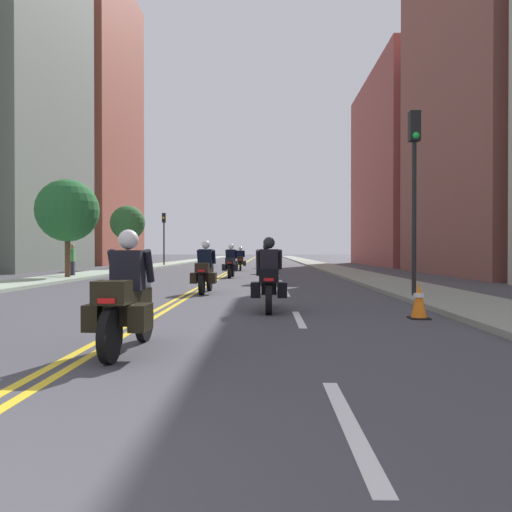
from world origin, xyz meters
TOP-DOWN VIEW (x-y plane):
  - ground_plane at (0.00, 48.00)m, footprint 264.00×264.00m
  - sidewalk_left at (-7.12, 48.00)m, footprint 2.44×144.00m
  - sidewalk_right at (7.12, 48.00)m, footprint 2.44×144.00m
  - centreline_yellow_inner at (-0.12, 48.00)m, footprint 0.12×132.00m
  - centreline_yellow_outer at (0.12, 48.00)m, footprint 0.12×132.00m
  - lane_dashes_white at (2.95, 29.00)m, footprint 0.14×56.40m
  - building_left_1 at (-15.13, 33.19)m, footprint 6.93×13.32m
  - building_right_1 at (15.70, 26.87)m, footprint 8.08×14.62m
  - building_left_2 at (-15.70, 49.44)m, footprint 8.08×15.19m
  - building_right_2 at (14.85, 45.63)m, footprint 6.38×18.90m
  - motorcycle_0 at (0.52, 4.66)m, footprint 0.78×2.11m
  - motorcycle_1 at (2.38, 9.34)m, footprint 0.76×2.21m
  - motorcycle_2 at (0.43, 14.00)m, footprint 0.78×2.22m
  - motorcycle_3 at (2.32, 18.75)m, footprint 0.76×2.19m
  - motorcycle_4 at (0.59, 23.37)m, footprint 0.78×2.14m
  - motorcycle_5 at (2.39, 27.90)m, footprint 0.77×2.27m
  - motorcycle_6 at (0.62, 32.29)m, footprint 0.77×2.18m
  - motorcycle_7 at (2.24, 37.37)m, footprint 0.78×2.15m
  - traffic_cone_0 at (5.28, 8.09)m, footprint 0.37×0.37m
  - traffic_light_near at (6.30, 12.00)m, footprint 0.28×0.38m
  - traffic_light_far at (-6.30, 41.37)m, footprint 0.28×0.38m
  - pedestrian_0 at (-7.15, 23.07)m, footprint 0.26×0.49m
  - street_tree_0 at (-7.41, 34.07)m, footprint 2.42×2.42m
  - street_tree_1 at (-6.77, 21.48)m, footprint 2.85×2.85m

SIDE VIEW (x-z plane):
  - ground_plane at x=0.00m, z-range 0.00..0.00m
  - centreline_yellow_inner at x=-0.12m, z-range 0.00..0.01m
  - centreline_yellow_outer at x=0.12m, z-range 0.00..0.01m
  - lane_dashes_white at x=2.95m, z-range 0.00..0.01m
  - sidewalk_left at x=-7.12m, z-range 0.00..0.12m
  - sidewalk_right at x=7.12m, z-range 0.00..0.12m
  - traffic_cone_0 at x=5.28m, z-range 0.00..0.71m
  - motorcycle_3 at x=2.32m, z-range -0.16..1.45m
  - motorcycle_1 at x=2.38m, z-range -0.16..1.46m
  - motorcycle_2 at x=0.43m, z-range -0.16..1.47m
  - motorcycle_6 at x=0.62m, z-range -0.15..1.47m
  - motorcycle_0 at x=0.52m, z-range -0.13..1.46m
  - motorcycle_4 at x=0.59m, z-range -0.16..1.49m
  - motorcycle_7 at x=2.24m, z-range -0.17..1.50m
  - motorcycle_5 at x=2.39m, z-range -0.16..1.53m
  - pedestrian_0 at x=-7.15m, z-range 0.03..1.68m
  - traffic_light_far at x=-6.30m, z-range 0.87..5.37m
  - street_tree_1 at x=-6.77m, z-range 0.86..5.45m
  - street_tree_0 at x=-7.41m, z-range 1.02..5.51m
  - traffic_light_near at x=6.30m, z-range 0.93..5.98m
  - building_right_2 at x=14.85m, z-range 0.00..17.31m
  - building_right_1 at x=15.70m, z-range 0.00..19.36m
  - building_left_1 at x=-15.13m, z-range 0.00..23.99m
  - building_left_2 at x=-15.70m, z-range 0.00..28.29m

